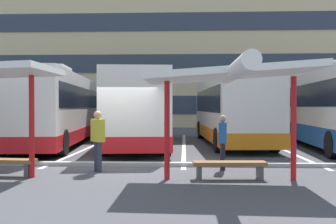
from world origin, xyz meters
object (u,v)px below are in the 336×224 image
(bench_3, at_px, (7,163))
(waiting_passenger_1, at_px, (98,136))
(coach_bus_4, at_px, (327,109))
(coach_bus_3, at_px, (231,110))
(coach_bus_2, at_px, (138,109))
(waiting_passenger_0, at_px, (223,139))
(bench_4, at_px, (229,166))
(coach_bus_1, at_px, (59,109))
(waiting_shelter_2, at_px, (231,75))

(bench_3, relative_size, waiting_passenger_1, 0.91)
(coach_bus_4, bearing_deg, coach_bus_3, 169.05)
(coach_bus_2, distance_m, coach_bus_4, 8.96)
(waiting_passenger_0, bearing_deg, coach_bus_3, 81.63)
(coach_bus_2, bearing_deg, bench_4, -69.65)
(waiting_passenger_1, bearing_deg, coach_bus_3, 60.64)
(coach_bus_1, distance_m, bench_3, 8.86)
(coach_bus_2, relative_size, bench_3, 8.07)
(waiting_passenger_0, bearing_deg, bench_3, -168.23)
(coach_bus_3, bearing_deg, coach_bus_2, -177.80)
(bench_3, bearing_deg, waiting_passenger_0, 11.77)
(coach_bus_3, bearing_deg, bench_3, -127.30)
(coach_bus_1, height_order, waiting_passenger_0, coach_bus_1)
(bench_3, relative_size, bench_4, 0.84)
(coach_bus_4, bearing_deg, waiting_passenger_0, -127.63)
(coach_bus_3, height_order, coach_bus_4, coach_bus_4)
(waiting_shelter_2, xyz_separation_m, waiting_passenger_1, (-3.60, 1.36, -1.61))
(coach_bus_3, relative_size, waiting_passenger_0, 6.51)
(bench_4, bearing_deg, waiting_passenger_0, 91.10)
(coach_bus_2, distance_m, waiting_passenger_1, 8.29)
(waiting_passenger_1, bearing_deg, waiting_passenger_0, 6.97)
(coach_bus_2, height_order, bench_3, coach_bus_2)
(waiting_shelter_2, relative_size, bench_4, 2.40)
(bench_3, distance_m, waiting_passenger_0, 6.00)
(coach_bus_4, height_order, waiting_shelter_2, coach_bus_4)
(bench_4, xyz_separation_m, waiting_passenger_0, (-0.03, 1.45, 0.58))
(bench_3, bearing_deg, waiting_shelter_2, -5.64)
(coach_bus_3, bearing_deg, waiting_passenger_1, -119.36)
(coach_bus_2, xyz_separation_m, coach_bus_3, (4.59, 0.18, -0.01))
(coach_bus_1, xyz_separation_m, waiting_shelter_2, (7.27, -9.22, 0.88))
(coach_bus_4, bearing_deg, waiting_passenger_1, -140.11)
(coach_bus_2, height_order, waiting_shelter_2, coach_bus_2)
(waiting_shelter_2, bearing_deg, bench_3, 174.36)
(waiting_passenger_1, bearing_deg, waiting_shelter_2, -20.72)
(coach_bus_2, bearing_deg, waiting_shelter_2, -70.33)
(coach_bus_1, relative_size, bench_3, 7.91)
(waiting_shelter_2, distance_m, bench_4, 2.30)
(coach_bus_1, distance_m, waiting_passenger_1, 8.71)
(coach_bus_3, relative_size, waiting_passenger_1, 6.05)
(coach_bus_3, distance_m, waiting_shelter_2, 9.91)
(waiting_shelter_2, relative_size, waiting_passenger_1, 2.60)
(coach_bus_3, height_order, bench_3, coach_bus_3)
(coach_bus_3, relative_size, bench_4, 5.59)
(coach_bus_4, xyz_separation_m, waiting_passenger_0, (-5.52, -7.16, -0.81))
(coach_bus_1, height_order, bench_3, coach_bus_1)
(waiting_passenger_1, bearing_deg, coach_bus_2, 88.91)
(coach_bus_2, distance_m, bench_3, 9.46)
(coach_bus_4, distance_m, waiting_passenger_1, 11.87)
(coach_bus_4, height_order, waiting_passenger_1, coach_bus_4)
(coach_bus_2, relative_size, bench_4, 6.81)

